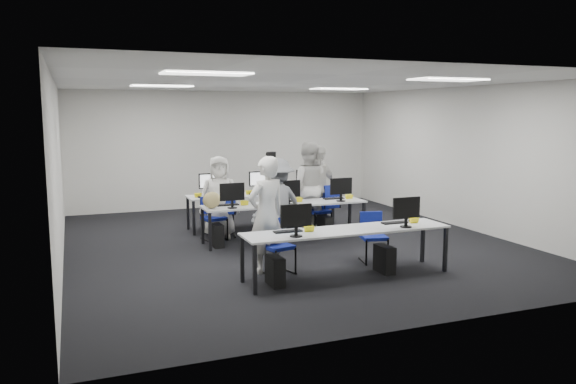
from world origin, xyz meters
name	(u,v)px	position (x,y,z in m)	size (l,w,h in m)	color
room	(289,164)	(0.00, 0.00, 1.50)	(9.00, 9.02, 3.00)	black
ceiling_panels	(289,83)	(0.00, 0.00, 2.98)	(5.20, 4.60, 0.02)	white
desk_front	(347,232)	(0.00, -2.40, 0.68)	(3.20, 0.70, 0.73)	silver
desk_mid	(285,206)	(0.00, 0.20, 0.68)	(3.20, 0.70, 0.73)	silver
desk_back	(262,196)	(0.00, 1.60, 0.68)	(3.20, 0.70, 0.73)	silver
equipment_front	(336,255)	(-0.19, -2.42, 0.36)	(2.51, 0.41, 1.19)	#0B4592
equipment_mid	(276,223)	(-0.19, 0.18, 0.36)	(2.91, 0.41, 1.19)	white
equipment_back	(270,210)	(0.19, 1.62, 0.36)	(2.91, 0.41, 1.19)	white
chair_0	(278,257)	(-0.91, -1.85, 0.26)	(0.50, 0.53, 0.82)	navy
chair_1	(373,246)	(0.80, -1.78, 0.26)	(0.48, 0.51, 0.81)	navy
chair_2	(214,226)	(-1.27, 0.76, 0.26)	(0.49, 0.52, 0.83)	navy
chair_3	(283,221)	(0.15, 0.73, 0.28)	(0.44, 0.48, 0.88)	navy
chair_4	(319,219)	(0.94, 0.70, 0.27)	(0.42, 0.46, 0.85)	navy
chair_5	(223,221)	(-1.01, 1.02, 0.31)	(0.58, 0.61, 0.99)	navy
chair_6	(274,218)	(0.04, 0.95, 0.31)	(0.58, 0.61, 0.98)	navy
chair_7	(326,214)	(1.23, 0.97, 0.30)	(0.58, 0.61, 0.95)	navy
handbag	(212,200)	(-1.45, 0.15, 0.88)	(0.37, 0.23, 0.30)	#9B8850
student_0	(267,215)	(-1.04, -1.71, 0.90)	(0.66, 0.43, 1.80)	beige
student_1	(307,187)	(0.76, 0.90, 0.93)	(0.90, 0.70, 1.85)	beige
student_2	(219,197)	(-1.12, 0.89, 0.81)	(0.79, 0.51, 1.62)	beige
student_3	(318,188)	(0.99, 0.89, 0.89)	(1.04, 0.43, 1.78)	beige
photographer	(277,204)	(-0.38, -0.40, 0.83)	(1.07, 0.61, 1.65)	slate
dslr_camera	(271,155)	(-0.43, -0.23, 1.71)	(0.14, 0.18, 0.10)	black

